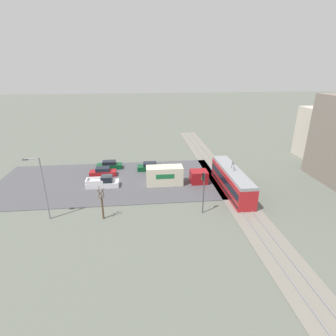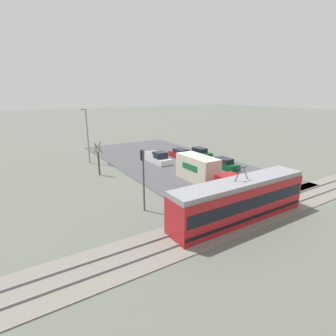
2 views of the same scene
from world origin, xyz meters
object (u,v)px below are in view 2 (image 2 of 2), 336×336
sedan_car_2 (180,154)px  street_lamp_near_crossing (87,132)px  traffic_light_pole (143,173)px  street_tree (99,160)px  sedan_car_0 (224,164)px  box_truck (205,172)px  pickup_truck (158,158)px  light_rail_tram (240,200)px  sedan_car_1 (200,153)px

sedan_car_2 → street_lamp_near_crossing: bearing=158.9°
traffic_light_pole → street_tree: traffic_light_pole is taller
sedan_car_0 → traffic_light_pole: size_ratio=0.81×
box_truck → pickup_truck: size_ratio=1.94×
sedan_car_0 → sedan_car_2: sedan_car_2 is taller
street_tree → sedan_car_0: bearing=157.6°
sedan_car_2 → box_truck: bearing=-111.7°
light_rail_tram → sedan_car_2: light_rail_tram is taller
pickup_truck → street_lamp_near_crossing: street_lamp_near_crossing is taller
traffic_light_pole → pickup_truck: bearing=-124.5°
light_rail_tram → sedan_car_2: bearing=-111.8°
sedan_car_1 → street_tree: (17.95, 0.99, 1.34)m
sedan_car_1 → street_tree: 18.03m
sedan_car_2 → street_tree: size_ratio=1.03×
sedan_car_0 → street_lamp_near_crossing: (15.57, -13.81, 4.11)m
pickup_truck → sedan_car_2: bearing=-172.4°
traffic_light_pole → sedan_car_1: bearing=-141.9°
light_rail_tram → street_lamp_near_crossing: 26.91m
street_lamp_near_crossing → street_tree: bearing=84.5°
light_rail_tram → sedan_car_0: 16.02m
sedan_car_0 → street_tree: bearing=-22.4°
sedan_car_1 → light_rail_tram: bearing=-120.5°
sedan_car_2 → street_lamp_near_crossing: (13.78, -5.32, 4.11)m
box_truck → traffic_light_pole: (9.63, 2.76, 2.20)m
traffic_light_pole → street_tree: (0.03, -13.04, -1.66)m
light_rail_tram → street_lamp_near_crossing: bearing=-78.2°
sedan_car_1 → traffic_light_pole: (17.92, 14.03, 3.00)m
box_truck → pickup_truck: box_truck is taller
sedan_car_2 → street_tree: 14.64m
sedan_car_2 → pickup_truck: bearing=-172.4°
pickup_truck → sedan_car_1: size_ratio=1.11×
pickup_truck → traffic_light_pole: bearing=55.5°
traffic_light_pole → street_lamp_near_crossing: (-0.65, -20.14, 1.12)m
sedan_car_2 → sedan_car_1: bearing=-12.8°
traffic_light_pole → street_tree: 13.14m
sedan_car_1 → sedan_car_2: bearing=167.2°
sedan_car_2 → traffic_light_pole: 20.90m
light_rail_tram → street_tree: 20.05m
sedan_car_0 → pickup_truck: bearing=-50.6°
pickup_truck → sedan_car_2: size_ratio=1.14×
light_rail_tram → sedan_car_0: (-10.12, -12.37, -1.09)m
box_truck → sedan_car_0: bearing=-151.6°
light_rail_tram → traffic_light_pole: (6.11, -6.05, 1.91)m
sedan_car_0 → sedan_car_2: (1.79, -8.49, 0.01)m
traffic_light_pole → street_lamp_near_crossing: 20.18m
light_rail_tram → traffic_light_pole: size_ratio=2.34×
sedan_car_0 → light_rail_tram: bearing=50.7°
pickup_truck → sedan_car_2: pickup_truck is taller
light_rail_tram → box_truck: light_rail_tram is taller
pickup_truck → light_rail_tram: bearing=79.8°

